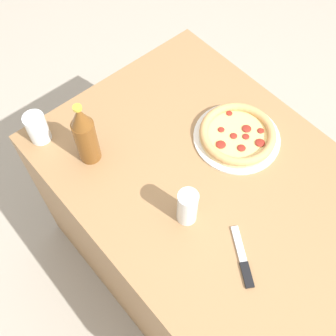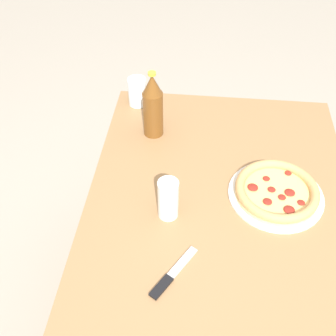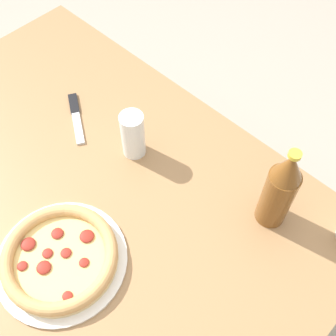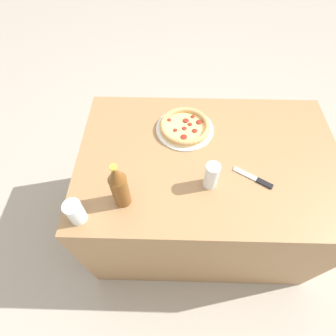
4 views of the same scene
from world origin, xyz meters
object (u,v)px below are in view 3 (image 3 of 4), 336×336
(knife, at_px, (76,116))
(glass_red_wine, at_px, (133,136))
(pizza_salami, at_px, (60,258))
(beer_bottle, at_px, (280,189))

(knife, bearing_deg, glass_red_wine, -171.22)
(glass_red_wine, bearing_deg, pizza_salami, 107.94)
(glass_red_wine, relative_size, beer_bottle, 0.54)
(knife, bearing_deg, pizza_salami, 136.56)
(pizza_salami, relative_size, beer_bottle, 1.17)
(pizza_salami, bearing_deg, beer_bottle, -122.58)
(glass_red_wine, relative_size, knife, 0.80)
(pizza_salami, height_order, knife, pizza_salami)
(pizza_salami, distance_m, beer_bottle, 0.51)
(beer_bottle, bearing_deg, pizza_salami, 57.42)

